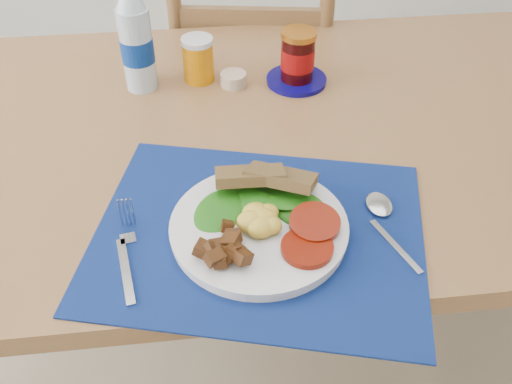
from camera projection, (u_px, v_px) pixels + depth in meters
table at (276, 158)px, 1.19m from camera, size 1.40×0.90×0.75m
chair_far at (253, 52)px, 1.66m from camera, size 0.51×0.49×1.21m
placemat at (259, 233)px, 0.90m from camera, size 0.60×0.52×0.00m
breakfast_plate at (256, 226)px, 0.89m from camera, size 0.28×0.28×0.07m
fork at (127, 250)px, 0.87m from camera, size 0.04×0.19×0.00m
spoon at (384, 217)px, 0.92m from camera, size 0.05×0.18×0.01m
water_bottle at (136, 43)px, 1.17m from camera, size 0.07×0.07×0.23m
juice_glass at (198, 61)px, 1.23m from camera, size 0.07×0.07×0.09m
ramekin at (233, 79)px, 1.23m from camera, size 0.06×0.06×0.03m
jam_on_saucer at (297, 60)px, 1.22m from camera, size 0.13×0.13×0.12m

